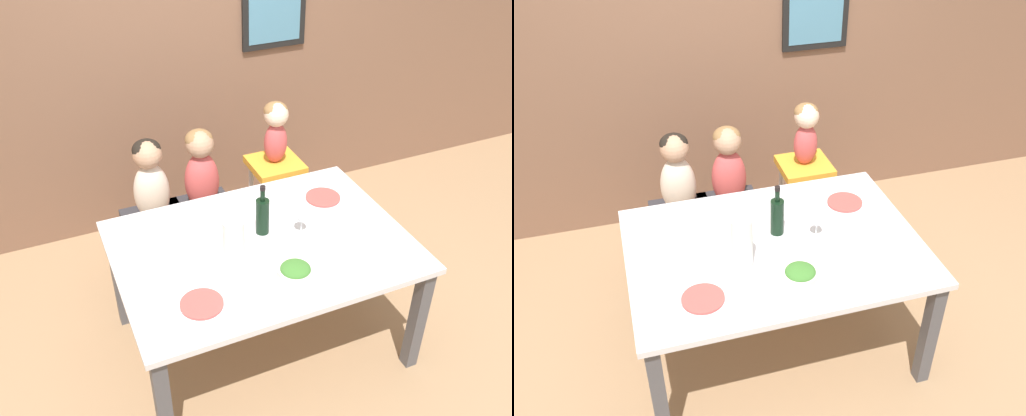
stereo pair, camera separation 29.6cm
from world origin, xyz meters
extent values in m
plane|color=#9E7A56|center=(0.00, 0.00, 0.00)|extent=(14.00, 14.00, 0.00)
cube|color=brown|center=(0.00, 1.51, 1.35)|extent=(10.00, 0.06, 2.70)
cube|color=black|center=(0.73, 1.47, 1.47)|extent=(0.48, 0.02, 0.49)
cube|color=teal|center=(0.73, 1.45, 1.47)|extent=(0.39, 0.00, 0.40)
cube|color=silver|center=(0.00, 0.00, 0.72)|extent=(1.54, 1.09, 0.03)
cube|color=#4C4C51|center=(-0.71, -0.49, 0.35)|extent=(0.07, 0.07, 0.70)
cube|color=#4C4C51|center=(0.71, -0.49, 0.35)|extent=(0.07, 0.07, 0.70)
cube|color=#4C4C51|center=(-0.71, 0.49, 0.35)|extent=(0.07, 0.07, 0.70)
cube|color=#4C4C51|center=(0.71, 0.49, 0.35)|extent=(0.07, 0.07, 0.70)
cylinder|color=silver|center=(-0.53, 0.67, 0.21)|extent=(0.04, 0.04, 0.42)
cylinder|color=silver|center=(-0.24, 0.67, 0.21)|extent=(0.04, 0.04, 0.42)
cylinder|color=silver|center=(-0.53, 0.95, 0.21)|extent=(0.04, 0.04, 0.42)
cylinder|color=silver|center=(-0.24, 0.95, 0.21)|extent=(0.04, 0.04, 0.42)
cube|color=#2D2D33|center=(-0.39, 0.81, 0.45)|extent=(0.39, 0.38, 0.05)
cylinder|color=silver|center=(-0.20, 0.67, 0.21)|extent=(0.04, 0.04, 0.42)
cylinder|color=silver|center=(0.08, 0.67, 0.21)|extent=(0.04, 0.04, 0.42)
cylinder|color=silver|center=(-0.20, 0.95, 0.21)|extent=(0.04, 0.04, 0.42)
cylinder|color=silver|center=(0.08, 0.95, 0.21)|extent=(0.04, 0.04, 0.42)
cube|color=#2D2D33|center=(-0.06, 0.81, 0.45)|extent=(0.39, 0.38, 0.05)
cylinder|color=silver|center=(0.33, 0.69, 0.33)|extent=(0.04, 0.04, 0.65)
cylinder|color=silver|center=(0.58, 0.69, 0.33)|extent=(0.04, 0.04, 0.65)
cylinder|color=silver|center=(0.33, 0.93, 0.33)|extent=(0.04, 0.04, 0.65)
cylinder|color=silver|center=(0.58, 0.93, 0.33)|extent=(0.04, 0.04, 0.65)
cube|color=gold|center=(0.45, 0.81, 0.68)|extent=(0.33, 0.32, 0.05)
ellipsoid|color=beige|center=(-0.39, 0.81, 0.68)|extent=(0.22, 0.18, 0.40)
sphere|color=tan|center=(-0.39, 0.81, 0.94)|extent=(0.18, 0.18, 0.18)
ellipsoid|color=black|center=(-0.39, 0.82, 0.97)|extent=(0.17, 0.17, 0.12)
ellipsoid|color=#C64C4C|center=(-0.06, 0.81, 0.68)|extent=(0.22, 0.18, 0.40)
sphere|color=tan|center=(-0.06, 0.81, 0.94)|extent=(0.18, 0.18, 0.18)
ellipsoid|color=olive|center=(-0.06, 0.82, 0.97)|extent=(0.17, 0.17, 0.12)
ellipsoid|color=#C64C4C|center=(0.45, 0.81, 0.84)|extent=(0.16, 0.12, 0.28)
sphere|color=beige|center=(0.45, 0.81, 1.04)|extent=(0.16, 0.16, 0.16)
ellipsoid|color=olive|center=(0.45, 0.82, 1.07)|extent=(0.16, 0.15, 0.11)
cylinder|color=black|center=(0.04, 0.10, 0.84)|extent=(0.07, 0.07, 0.20)
cylinder|color=black|center=(0.04, 0.10, 0.98)|extent=(0.03, 0.03, 0.09)
cylinder|color=black|center=(0.04, 0.10, 1.02)|extent=(0.03, 0.03, 0.02)
cylinder|color=white|center=(-0.20, -0.10, 0.87)|extent=(0.11, 0.11, 0.27)
cylinder|color=white|center=(0.24, 0.01, 0.74)|extent=(0.06, 0.06, 0.00)
cylinder|color=white|center=(0.24, 0.01, 0.77)|extent=(0.01, 0.01, 0.07)
ellipsoid|color=white|center=(0.24, 0.01, 0.85)|extent=(0.07, 0.07, 0.09)
cylinder|color=silver|center=(0.03, -0.32, 0.77)|extent=(0.18, 0.18, 0.07)
ellipsoid|color=#3D752D|center=(0.03, -0.32, 0.81)|extent=(0.15, 0.15, 0.05)
cylinder|color=#D14C47|center=(-0.44, -0.30, 0.74)|extent=(0.20, 0.20, 0.01)
cylinder|color=silver|center=(-0.37, 0.29, 0.74)|extent=(0.20, 0.20, 0.01)
cylinder|color=#D14C47|center=(0.50, 0.26, 0.74)|extent=(0.20, 0.20, 0.01)
camera|label=1|loc=(-0.96, -2.15, 2.60)|focal=40.00mm
camera|label=2|loc=(-0.69, -2.25, 2.60)|focal=40.00mm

